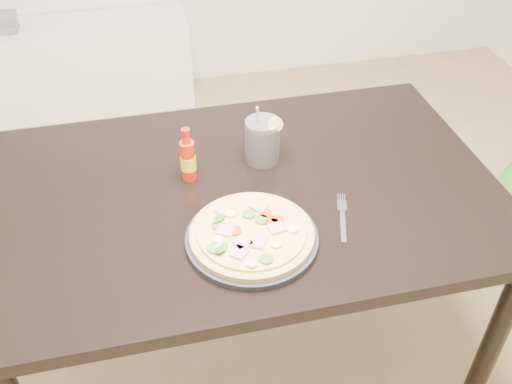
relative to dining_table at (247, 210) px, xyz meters
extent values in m
cube|color=black|center=(0.00, 0.00, 0.06)|extent=(1.40, 0.90, 0.04)
cylinder|color=black|center=(0.64, -0.39, -0.31)|extent=(0.06, 0.06, 0.71)
cylinder|color=black|center=(-0.64, 0.39, -0.31)|extent=(0.06, 0.06, 0.71)
cylinder|color=black|center=(0.64, 0.39, -0.31)|extent=(0.06, 0.06, 0.71)
cylinder|color=black|center=(-0.03, -0.21, 0.09)|extent=(0.33, 0.33, 0.02)
cylinder|color=tan|center=(-0.03, -0.21, 0.11)|extent=(0.31, 0.31, 0.01)
cylinder|color=#DCB75F|center=(-0.03, -0.21, 0.12)|extent=(0.27, 0.27, 0.01)
cube|color=pink|center=(-0.08, -0.28, 0.12)|extent=(0.05, 0.05, 0.01)
cube|color=pink|center=(-0.08, -0.12, 0.12)|extent=(0.05, 0.05, 0.01)
cube|color=pink|center=(0.00, -0.13, 0.12)|extent=(0.05, 0.05, 0.01)
cube|color=pink|center=(-0.10, -0.20, 0.12)|extent=(0.05, 0.05, 0.01)
cube|color=pink|center=(-0.03, -0.26, 0.12)|extent=(0.05, 0.05, 0.01)
cube|color=pink|center=(-0.06, -0.25, 0.12)|extent=(0.05, 0.04, 0.01)
cube|color=pink|center=(0.03, -0.22, 0.12)|extent=(0.05, 0.04, 0.01)
cylinder|color=#BA3613|center=(0.04, -0.19, 0.12)|extent=(0.03, 0.03, 0.01)
cylinder|color=#BA3613|center=(0.02, -0.20, 0.12)|extent=(0.03, 0.03, 0.01)
cylinder|color=#BA3613|center=(0.01, -0.16, 0.12)|extent=(0.03, 0.03, 0.01)
cylinder|color=#BA3613|center=(-0.07, -0.21, 0.12)|extent=(0.03, 0.03, 0.01)
cylinder|color=#447828|center=(-0.03, -0.15, 0.12)|extent=(0.03, 0.03, 0.01)
cylinder|color=#447828|center=(-0.13, -0.26, 0.12)|extent=(0.03, 0.03, 0.01)
cylinder|color=#447828|center=(-0.02, -0.32, 0.12)|extent=(0.03, 0.03, 0.01)
cylinder|color=#447828|center=(0.00, -0.18, 0.12)|extent=(0.03, 0.03, 0.01)
cylinder|color=#447828|center=(-0.11, -0.18, 0.12)|extent=(0.03, 0.03, 0.01)
ellipsoid|color=white|center=(0.01, -0.27, 0.12)|extent=(0.03, 0.03, 0.01)
ellipsoid|color=white|center=(-0.06, -0.32, 0.12)|extent=(0.03, 0.03, 0.01)
ellipsoid|color=white|center=(-0.12, -0.23, 0.12)|extent=(0.03, 0.03, 0.01)
ellipsoid|color=white|center=(-0.12, -0.26, 0.12)|extent=(0.03, 0.03, 0.01)
ellipsoid|color=white|center=(-0.07, -0.14, 0.12)|extent=(0.03, 0.03, 0.01)
ellipsoid|color=white|center=(0.07, -0.23, 0.12)|extent=(0.03, 0.03, 0.01)
ellipsoid|color=#266B19|center=(-0.12, -0.26, 0.13)|extent=(0.04, 0.04, 0.00)
ellipsoid|color=#266B19|center=(-0.10, -0.16, 0.13)|extent=(0.04, 0.04, 0.00)
cylinder|color=red|center=(-0.15, 0.08, 0.14)|extent=(0.05, 0.05, 0.12)
cylinder|color=yellow|center=(-0.15, 0.08, 0.14)|extent=(0.04, 0.04, 0.04)
cylinder|color=red|center=(-0.15, 0.08, 0.22)|extent=(0.02, 0.02, 0.03)
cylinder|color=red|center=(-0.15, 0.08, 0.24)|extent=(0.02, 0.02, 0.02)
cylinder|color=black|center=(0.07, 0.12, 0.14)|extent=(0.09, 0.09, 0.11)
cylinder|color=silver|center=(0.07, 0.12, 0.15)|extent=(0.10, 0.10, 0.13)
cylinder|color=#F2E059|center=(0.11, 0.10, 0.21)|extent=(0.04, 0.01, 0.04)
cylinder|color=#B2B2B7|center=(0.06, 0.13, 0.19)|extent=(0.03, 0.06, 0.17)
cube|color=silver|center=(0.21, -0.21, 0.09)|extent=(0.05, 0.12, 0.00)
cube|color=silver|center=(0.23, -0.14, 0.09)|extent=(0.03, 0.05, 0.00)
cube|color=silver|center=(0.23, -0.10, 0.09)|extent=(0.01, 0.03, 0.00)
cube|color=silver|center=(0.24, -0.10, 0.09)|extent=(0.01, 0.03, 0.00)
cube|color=silver|center=(0.24, -0.11, 0.09)|extent=(0.01, 0.03, 0.00)
cube|color=silver|center=(0.25, -0.11, 0.09)|extent=(0.01, 0.03, 0.00)
cube|color=white|center=(-0.65, 1.87, -0.42)|extent=(1.40, 0.34, 0.50)
cube|color=slate|center=(-0.90, 1.85, -0.16)|extent=(0.14, 0.12, 0.01)
cube|color=slate|center=(-0.90, 1.85, -0.15)|extent=(0.14, 0.12, 0.01)
cube|color=slate|center=(-0.90, 1.85, -0.14)|extent=(0.14, 0.12, 0.01)
cube|color=slate|center=(-0.90, 1.85, -0.13)|extent=(0.14, 0.12, 0.01)
cube|color=slate|center=(-0.90, 1.85, -0.12)|extent=(0.14, 0.12, 0.01)
cube|color=slate|center=(-0.90, 1.85, -0.11)|extent=(0.14, 0.12, 0.01)
cube|color=slate|center=(-0.90, 1.85, -0.10)|extent=(0.14, 0.12, 0.01)
cube|color=slate|center=(-0.90, 1.85, -0.09)|extent=(0.14, 0.12, 0.01)
cube|color=slate|center=(-0.90, 1.85, -0.08)|extent=(0.14, 0.12, 0.01)
camera|label=1|loc=(-0.25, -1.20, 1.08)|focal=40.00mm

